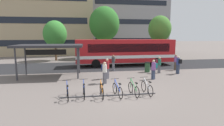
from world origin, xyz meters
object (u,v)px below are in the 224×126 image
(commuter_maroon_pack_4, at_px, (159,64))
(commuter_black_pack_5, at_px, (178,64))
(commuter_teal_pack_1, at_px, (154,68))
(street_tree_0, at_px, (55,34))
(commuter_olive_pack_2, at_px, (113,62))
(street_tree_1, at_px, (160,29))
(parked_bicycle_green_4, at_px, (134,89))
(city_bus, at_px, (125,51))
(parked_bicycle_blue_0, at_px, (67,92))
(commuter_navy_pack_3, at_px, (104,71))
(transit_shelter, at_px, (49,47))
(parked_bicycle_silver_5, at_px, (147,88))
(parked_bicycle_orange_2, at_px, (102,91))
(parked_bicycle_blue_1, at_px, (84,91))
(commuter_red_pack_0, at_px, (176,61))
(trash_bin, at_px, (147,67))
(street_tree_2, at_px, (104,24))
(parked_bicycle_blue_3, at_px, (117,90))
(commuter_grey_pack_6, at_px, (107,67))

(commuter_maroon_pack_4, distance_m, commuter_black_pack_5, 1.82)
(commuter_teal_pack_1, xyz_separation_m, street_tree_0, (-9.94, 13.37, 2.94))
(commuter_olive_pack_2, bearing_deg, street_tree_1, 154.41)
(parked_bicycle_green_4, bearing_deg, commuter_maroon_pack_4, -42.21)
(city_bus, relative_size, parked_bicycle_blue_0, 7.02)
(commuter_navy_pack_3, height_order, street_tree_0, street_tree_0)
(transit_shelter, bearing_deg, street_tree_0, 97.34)
(city_bus, height_order, parked_bicycle_green_4, city_bus)
(parked_bicycle_silver_5, relative_size, commuter_olive_pack_2, 1.02)
(parked_bicycle_orange_2, bearing_deg, parked_bicycle_silver_5, -89.50)
(parked_bicycle_blue_1, xyz_separation_m, parked_bicycle_orange_2, (1.07, -0.18, 0.00))
(commuter_red_pack_0, xyz_separation_m, commuter_black_pack_5, (-0.74, -1.82, 0.03))
(parked_bicycle_blue_0, height_order, commuter_maroon_pack_4, commuter_maroon_pack_4)
(commuter_red_pack_0, relative_size, commuter_navy_pack_3, 0.99)
(commuter_olive_pack_2, bearing_deg, trash_bin, 92.86)
(commuter_black_pack_5, distance_m, trash_bin, 2.99)
(parked_bicycle_silver_5, distance_m, street_tree_2, 19.79)
(parked_bicycle_blue_1, distance_m, commuter_black_pack_5, 10.48)
(parked_bicycle_silver_5, height_order, commuter_black_pack_5, commuter_black_pack_5)
(parked_bicycle_orange_2, xyz_separation_m, parked_bicycle_blue_3, (0.97, -0.02, 0.00))
(city_bus, bearing_deg, commuter_grey_pack_6, 64.78)
(parked_bicycle_blue_1, bearing_deg, commuter_grey_pack_6, -26.48)
(parked_bicycle_silver_5, height_order, commuter_grey_pack_6, commuter_grey_pack_6)
(commuter_maroon_pack_4, bearing_deg, parked_bicycle_blue_1, -124.12)
(parked_bicycle_green_4, bearing_deg, commuter_black_pack_5, -54.90)
(transit_shelter, xyz_separation_m, trash_bin, (9.36, 0.62, -2.18))
(parked_bicycle_blue_3, bearing_deg, parked_bicycle_green_4, -98.30)
(commuter_teal_pack_1, relative_size, trash_bin, 1.64)
(commuter_olive_pack_2, height_order, street_tree_2, street_tree_2)
(street_tree_0, relative_size, street_tree_1, 0.88)
(parked_bicycle_blue_3, xyz_separation_m, parked_bicycle_green_4, (1.03, 0.03, 0.00))
(parked_bicycle_blue_3, relative_size, commuter_red_pack_0, 1.01)
(city_bus, distance_m, street_tree_0, 11.08)
(city_bus, bearing_deg, commuter_maroon_pack_4, 114.45)
(commuter_red_pack_0, xyz_separation_m, commuter_teal_pack_1, (-3.93, -3.53, -0.01))
(commuter_red_pack_0, bearing_deg, commuter_teal_pack_1, 66.04)
(parked_bicycle_blue_3, height_order, commuter_navy_pack_3, commuter_navy_pack_3)
(commuter_grey_pack_6, relative_size, street_tree_1, 0.26)
(parked_bicycle_orange_2, distance_m, street_tree_2, 20.03)
(commuter_olive_pack_2, relative_size, commuter_black_pack_5, 0.97)
(parked_bicycle_orange_2, bearing_deg, commuter_black_pack_5, -57.49)
(commuter_red_pack_0, xyz_separation_m, trash_bin, (-3.38, -0.51, -0.46))
(commuter_maroon_pack_4, bearing_deg, street_tree_2, 123.71)
(parked_bicycle_blue_0, xyz_separation_m, parked_bicycle_silver_5, (4.93, 0.08, 0.00))
(parked_bicycle_blue_0, relative_size, street_tree_1, 0.26)
(commuter_olive_pack_2, xyz_separation_m, commuter_grey_pack_6, (-1.12, -3.37, 0.02))
(transit_shelter, bearing_deg, commuter_navy_pack_3, -32.37)
(transit_shelter, xyz_separation_m, commuter_teal_pack_1, (8.82, -2.39, -1.73))
(commuter_teal_pack_1, distance_m, commuter_black_pack_5, 3.62)
(transit_shelter, height_order, commuter_olive_pack_2, transit_shelter)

